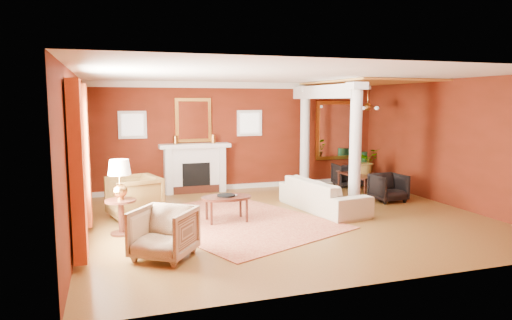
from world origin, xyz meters
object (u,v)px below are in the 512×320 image
object	(u,v)px
coffee_table	(226,199)
dining_table	(363,177)
sofa	(323,189)
armchair_leopard	(134,195)
side_table	(120,185)
armchair_stripe	(164,230)

from	to	relation	value
coffee_table	dining_table	xyz separation A→B (m)	(4.19, 1.83, -0.08)
sofa	dining_table	world-z (taller)	sofa
armchair_leopard	coffee_table	xyz separation A→B (m)	(1.74, -0.79, -0.02)
side_table	armchair_leopard	bearing A→B (deg)	75.28
dining_table	sofa	bearing A→B (deg)	125.32
armchair_leopard	side_table	size ratio (longest dim) A/B	0.71
coffee_table	side_table	distance (m)	2.09
armchair_leopard	armchair_stripe	world-z (taller)	armchair_leopard
armchair_stripe	side_table	bearing A→B (deg)	146.50
side_table	armchair_stripe	bearing A→B (deg)	-68.76
armchair_stripe	side_table	distance (m)	1.68
sofa	armchair_stripe	bearing A→B (deg)	110.84
sofa	armchair_leopard	size ratio (longest dim) A/B	2.40
sofa	dining_table	distance (m)	2.44
armchair_leopard	coffee_table	size ratio (longest dim) A/B	0.96
sofa	armchair_leopard	world-z (taller)	armchair_leopard
armchair_stripe	coffee_table	world-z (taller)	armchair_stripe
armchair_leopard	side_table	xyz separation A→B (m)	(-0.28, -1.07, 0.41)
sofa	side_table	world-z (taller)	side_table
armchair_leopard	coffee_table	bearing A→B (deg)	50.20
armchair_stripe	dining_table	distance (m)	6.69
sofa	armchair_leopard	xyz separation A→B (m)	(-4.02, 0.48, 0.03)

